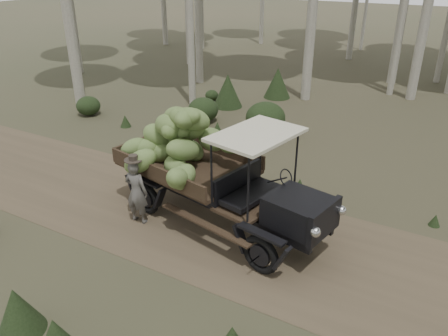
{
  "coord_description": "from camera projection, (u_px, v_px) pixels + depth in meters",
  "views": [
    {
      "loc": [
        2.16,
        -7.5,
        5.76
      ],
      "look_at": [
        -2.19,
        0.25,
        1.47
      ],
      "focal_mm": 35.0,
      "sensor_mm": 36.0,
      "label": 1
    }
  ],
  "objects": [
    {
      "name": "undergrowth",
      "position": [
        297.0,
        197.0,
        10.55
      ],
      "size": [
        21.34,
        21.9,
        1.39
      ],
      "color": "#233319",
      "rests_on": "ground"
    },
    {
      "name": "dirt_track",
      "position": [
        307.0,
        256.0,
        9.35
      ],
      "size": [
        70.0,
        4.0,
        0.01
      ],
      "primitive_type": "cube",
      "color": "brown",
      "rests_on": "ground"
    },
    {
      "name": "banana_truck",
      "position": [
        198.0,
        157.0,
        10.16
      ],
      "size": [
        5.82,
        3.07,
        2.82
      ],
      "rotation": [
        0.0,
        0.0,
        -0.2
      ],
      "color": "black",
      "rests_on": "ground"
    },
    {
      "name": "farmer",
      "position": [
        136.0,
        191.0,
        10.22
      ],
      "size": [
        0.61,
        0.46,
        1.75
      ],
      "rotation": [
        0.0,
        0.0,
        3.21
      ],
      "color": "#53504C",
      "rests_on": "ground"
    },
    {
      "name": "ground",
      "position": [
        307.0,
        256.0,
        9.35
      ],
      "size": [
        120.0,
        120.0,
        0.0
      ],
      "primitive_type": "plane",
      "color": "#473D2B",
      "rests_on": "ground"
    }
  ]
}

